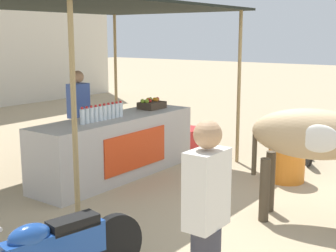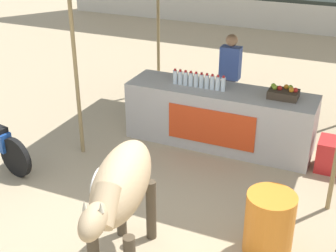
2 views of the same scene
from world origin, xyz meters
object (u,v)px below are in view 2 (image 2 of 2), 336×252
fruit_crate (284,93)px  vendor_behind_counter (229,80)px  cow (120,188)px  stall_counter (219,117)px  water_barrel (269,224)px

fruit_crate → vendor_behind_counter: size_ratio=0.27×
fruit_crate → cow: size_ratio=0.24×
stall_counter → cow: size_ratio=1.62×
fruit_crate → water_barrel: 2.45m
water_barrel → stall_counter: bearing=120.7°
fruit_crate → water_barrel: fruit_crate is taller
stall_counter → fruit_crate: (0.97, 0.06, 0.55)m
stall_counter → water_barrel: bearing=-59.3°
vendor_behind_counter → cow: size_ratio=0.89×
stall_counter → cow: bearing=-90.2°
stall_counter → fruit_crate: 1.12m
stall_counter → fruit_crate: fruit_crate is taller
fruit_crate → cow: (-0.98, -3.24, -0.00)m
stall_counter → vendor_behind_counter: vendor_behind_counter is taller
water_barrel → vendor_behind_counter: bearing=115.3°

